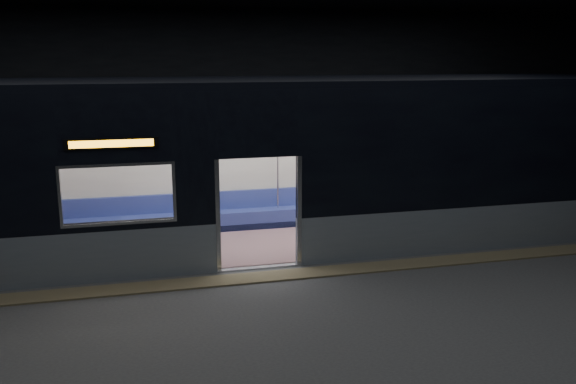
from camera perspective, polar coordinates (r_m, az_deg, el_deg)
name	(u,v)px	position (r m, az deg, el deg)	size (l,w,h in m)	color
station_floor	(272,289)	(10.25, -1.51, -9.10)	(24.00, 14.00, 0.01)	#47494C
station_envelope	(271,64)	(9.52, -1.64, 11.87)	(24.00, 14.00, 5.00)	black
tactile_strip	(265,277)	(10.75, -2.16, -7.94)	(22.80, 0.50, 0.03)	#8C7F59
metro_car	(244,155)	(12.17, -4.18, 3.43)	(18.00, 3.04, 3.35)	gray
passenger	(437,183)	(14.85, 13.73, 0.85)	(0.45, 0.77, 1.48)	black
handbag	(441,190)	(14.67, 14.17, 0.14)	(0.33, 0.28, 0.16)	black
transit_map	(402,156)	(14.67, 10.60, 3.33)	(0.97, 0.03, 0.63)	white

